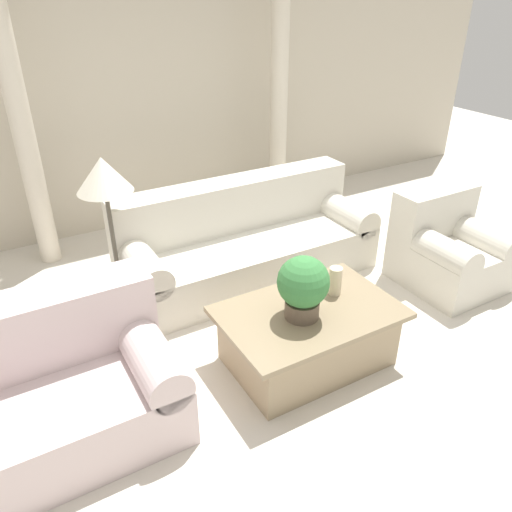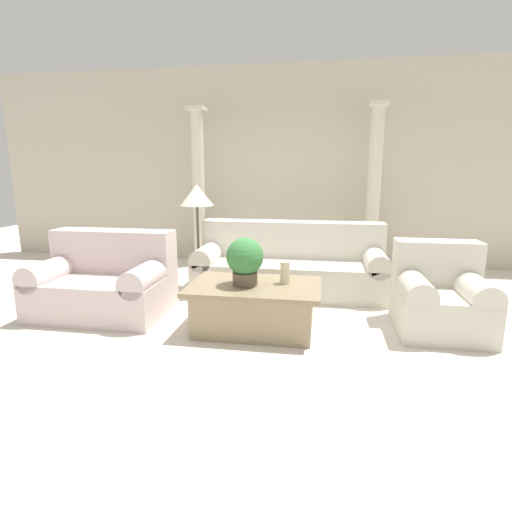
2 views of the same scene
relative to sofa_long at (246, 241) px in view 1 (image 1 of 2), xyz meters
The scene contains 11 objects.
ground_plane 1.09m from the sofa_long, 109.19° to the right, with size 16.00×16.00×0.00m, color silver.
wall_back 2.15m from the sofa_long, 101.21° to the left, with size 10.00×0.06×3.20m.
sofa_long is the anchor object (origin of this frame).
loveseat 2.24m from the sofa_long, 149.70° to the right, with size 1.38×0.91×0.89m.
coffee_table 1.37m from the sofa_long, 99.65° to the right, with size 1.27×0.83×0.46m.
potted_plant 1.47m from the sofa_long, 103.04° to the right, with size 0.36×0.36×0.46m.
pillar_candle 1.29m from the sofa_long, 87.50° to the right, with size 0.10×0.10×0.22m.
floor_lamp 1.48m from the sofa_long, behind, with size 0.43×0.43×1.37m.
column_left 2.23m from the sofa_long, 141.89° to the left, with size 0.28×0.28×2.51m.
column_right 1.93m from the sofa_long, 47.76° to the left, with size 0.28×0.28×2.51m.
armchair 1.87m from the sofa_long, 33.90° to the right, with size 0.82×0.86×0.85m.
Camera 1 is at (-1.67, -2.71, 2.51)m, focal length 35.00 mm.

